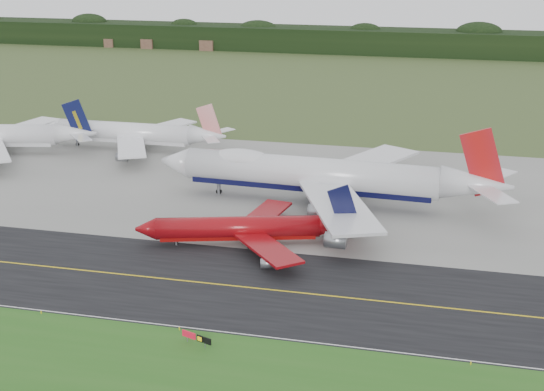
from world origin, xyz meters
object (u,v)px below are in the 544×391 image
(jet_star_tail, at_px, (134,133))
(taxiway_sign, at_px, (196,337))
(jet_red_737, at_px, (251,228))
(jet_ba_747, at_px, (322,175))

(jet_star_tail, distance_m, taxiway_sign, 109.72)
(jet_red_737, distance_m, jet_star_tail, 76.13)
(jet_ba_747, height_order, jet_red_737, jet_ba_747)
(jet_red_737, distance_m, taxiway_sign, 38.77)
(jet_red_737, xyz_separation_m, jet_star_tail, (-48.64, 58.55, 1.46))
(jet_ba_747, distance_m, taxiway_sign, 65.19)
(jet_red_737, relative_size, taxiway_sign, 8.63)
(jet_ba_747, xyz_separation_m, taxiway_sign, (-7.31, -64.54, -5.47))
(jet_star_tail, bearing_deg, jet_ba_747, -29.35)
(jet_ba_747, bearing_deg, jet_red_737, -110.03)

